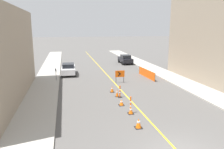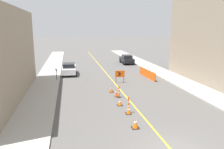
# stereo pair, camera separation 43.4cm
# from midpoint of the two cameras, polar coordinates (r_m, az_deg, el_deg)

# --- Properties ---
(lane_stripe) EXTENTS (0.12, 50.02, 0.01)m
(lane_stripe) POSITION_cam_midpoint_polar(r_m,az_deg,el_deg) (35.01, -3.30, 1.71)
(lane_stripe) COLOR gold
(lane_stripe) RESTS_ON ground_plane
(sidewalk_left) EXTENTS (2.98, 50.02, 0.13)m
(sidewalk_left) POSITION_cam_midpoint_polar(r_m,az_deg,el_deg) (34.69, -16.18, 1.25)
(sidewalk_left) COLOR #ADA89E
(sidewalk_left) RESTS_ON ground_plane
(sidewalk_right) EXTENTS (2.98, 50.02, 0.13)m
(sidewalk_right) POSITION_cam_midpoint_polar(r_m,az_deg,el_deg) (37.00, 8.77, 2.25)
(sidewalk_right) COLOR #ADA89E
(sidewalk_right) RESTS_ON ground_plane
(traffic_cone_nearest) EXTENTS (0.47, 0.47, 0.65)m
(traffic_cone_nearest) POSITION_cam_midpoint_polar(r_m,az_deg,el_deg) (14.41, 6.08, -12.54)
(traffic_cone_nearest) COLOR black
(traffic_cone_nearest) RESTS_ON ground_plane
(traffic_cone_second) EXTENTS (0.43, 0.43, 0.54)m
(traffic_cone_second) POSITION_cam_midpoint_polar(r_m,az_deg,el_deg) (16.56, 4.18, -9.34)
(traffic_cone_second) COLOR black
(traffic_cone_second) RESTS_ON ground_plane
(traffic_cone_third) EXTENTS (0.45, 0.45, 0.50)m
(traffic_cone_third) POSITION_cam_midpoint_polar(r_m,az_deg,el_deg) (18.25, 1.81, -7.33)
(traffic_cone_third) COLOR black
(traffic_cone_third) RESTS_ON ground_plane
(traffic_cone_fourth) EXTENTS (0.33, 0.33, 0.70)m
(traffic_cone_fourth) POSITION_cam_midpoint_polar(r_m,az_deg,el_deg) (20.45, 0.75, -4.87)
(traffic_cone_fourth) COLOR black
(traffic_cone_fourth) RESTS_ON ground_plane
(traffic_cone_fifth) EXTENTS (0.40, 0.40, 0.62)m
(traffic_cone_fifth) POSITION_cam_midpoint_polar(r_m,az_deg,el_deg) (21.83, -0.54, -3.86)
(traffic_cone_fifth) COLOR black
(traffic_cone_fifth) RESTS_ON ground_plane
(delineator_post_front) EXTENTS (0.33, 0.33, 1.32)m
(delineator_post_front) POSITION_cam_midpoint_polar(r_m,az_deg,el_deg) (16.56, 4.12, -8.18)
(delineator_post_front) COLOR black
(delineator_post_front) RESTS_ON ground_plane
(delineator_post_rear) EXTENTS (0.35, 0.35, 1.13)m
(delineator_post_rear) POSITION_cam_midpoint_polar(r_m,az_deg,el_deg) (20.19, 1.46, -4.68)
(delineator_post_rear) COLOR black
(delineator_post_rear) RESTS_ON ground_plane
(arrow_barricade_primary) EXTENTS (1.10, 0.09, 1.45)m
(arrow_barricade_primary) POSITION_cam_midpoint_polar(r_m,az_deg,el_deg) (25.39, 1.59, 0.06)
(arrow_barricade_primary) COLOR #EF560C
(arrow_barricade_primary) RESTS_ON ground_plane
(safety_mesh_fence) EXTENTS (0.31, 4.97, 1.05)m
(safety_mesh_fence) POSITION_cam_midpoint_polar(r_m,az_deg,el_deg) (28.56, 8.59, 0.27)
(safety_mesh_fence) COLOR #EF560C
(safety_mesh_fence) RESTS_ON ground_plane
(parked_car_curb_near) EXTENTS (1.95, 4.35, 1.59)m
(parked_car_curb_near) POSITION_cam_midpoint_polar(r_m,az_deg,el_deg) (30.43, -11.73, 1.42)
(parked_car_curb_near) COLOR silver
(parked_car_curb_near) RESTS_ON ground_plane
(parked_car_curb_mid) EXTENTS (1.94, 4.32, 1.59)m
(parked_car_curb_mid) POSITION_cam_midpoint_polar(r_m,az_deg,el_deg) (39.30, 3.19, 4.03)
(parked_car_curb_mid) COLOR black
(parked_car_curb_mid) RESTS_ON ground_plane
(parking_meter_near_curb) EXTENTS (0.12, 0.11, 1.27)m
(parking_meter_near_curb) POSITION_cam_midpoint_polar(r_m,az_deg,el_deg) (27.42, -14.86, 0.59)
(parking_meter_near_curb) COLOR #4C4C51
(parking_meter_near_curb) RESTS_ON sidewalk_left
(parking_meter_far_curb) EXTENTS (0.12, 0.11, 1.46)m
(parking_meter_far_curb) POSITION_cam_midpoint_polar(r_m,az_deg,el_deg) (26.92, -14.92, 0.64)
(parking_meter_far_curb) COLOR #4C4C51
(parking_meter_far_curb) RESTS_ON sidewalk_left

